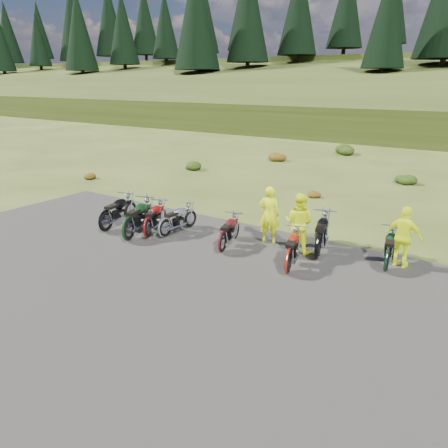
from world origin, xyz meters
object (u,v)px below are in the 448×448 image
Objects in this scene: motorcycle_0 at (107,232)px; motorcycle_3 at (166,238)px; person_middle at (269,215)px; motorcycle_7 at (385,272)px.

motorcycle_0 reaches higher than motorcycle_3.
person_middle is (3.18, 1.56, 0.96)m from motorcycle_3.
person_middle is at bearing -76.94° from motorcycle_0.
person_middle reaches higher than motorcycle_7.
motorcycle_3 is (2.16, 0.73, 0.00)m from motorcycle_0.
motorcycle_7 is (9.23, 2.09, 0.00)m from motorcycle_0.
motorcycle_0 is 5.89m from person_middle.
person_middle is at bearing 78.00° from motorcycle_7.
motorcycle_7 is at bearing -87.41° from motorcycle_0.
motorcycle_7 is at bearing 159.59° from person_middle.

